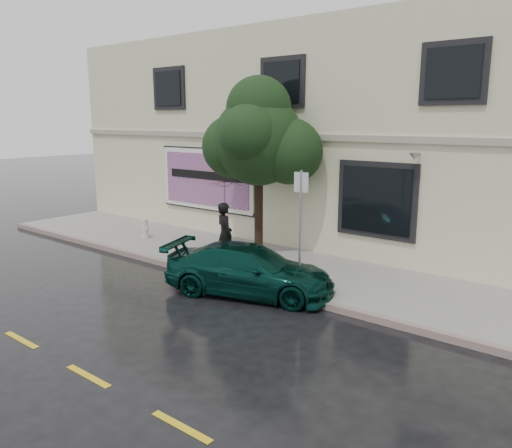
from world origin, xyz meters
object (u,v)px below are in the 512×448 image
Objects in this scene: pedestrian at (225,234)px; street_tree at (259,141)px; fire_hydrant at (145,228)px; car at (249,270)px.

street_tree is (-0.13, 1.67, 2.46)m from pedestrian.
pedestrian is 0.38× the size of street_tree.
street_tree reaches higher than fire_hydrant.
pedestrian is 2.98m from street_tree.
pedestrian is at bearing 40.69° from car.
street_tree is at bearing 11.99° from fire_hydrant.
street_tree is 6.68× the size of fire_hydrant.
pedestrian reaches higher than fire_hydrant.
car is 5.82× the size of fire_hydrant.
pedestrian reaches higher than car.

